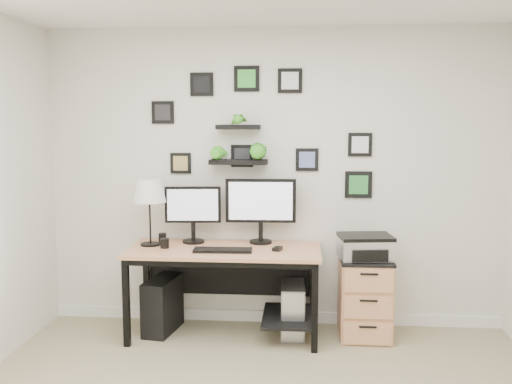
# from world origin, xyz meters

# --- Properties ---
(room) EXTENTS (4.00, 4.00, 4.00)m
(room) POSITION_xyz_m (0.00, 1.98, 0.05)
(room) COLOR tan
(room) RESTS_ON ground
(desk) EXTENTS (1.60, 0.70, 0.75)m
(desk) POSITION_xyz_m (-0.36, 1.67, 0.63)
(desk) COLOR tan
(desk) RESTS_ON ground
(monitor_left) EXTENTS (0.48, 0.21, 0.49)m
(monitor_left) POSITION_xyz_m (-0.69, 1.82, 1.04)
(monitor_left) COLOR black
(monitor_left) RESTS_ON desk
(monitor_right) EXTENTS (0.60, 0.20, 0.56)m
(monitor_right) POSITION_xyz_m (-0.10, 1.85, 1.08)
(monitor_right) COLOR black
(monitor_right) RESTS_ON desk
(keyboard) EXTENTS (0.48, 0.17, 0.02)m
(keyboard) POSITION_xyz_m (-0.39, 1.51, 0.76)
(keyboard) COLOR black
(keyboard) RESTS_ON desk
(mouse) EXTENTS (0.09, 0.11, 0.03)m
(mouse) POSITION_xyz_m (0.05, 1.59, 0.76)
(mouse) COLOR black
(mouse) RESTS_ON desk
(table_lamp) EXTENTS (0.28, 0.28, 0.56)m
(table_lamp) POSITION_xyz_m (-1.03, 1.70, 1.20)
(table_lamp) COLOR black
(table_lamp) RESTS_ON desk
(mug) EXTENTS (0.07, 0.07, 0.08)m
(mug) POSITION_xyz_m (-0.89, 1.60, 0.79)
(mug) COLOR black
(mug) RESTS_ON desk
(pen_cup) EXTENTS (0.07, 0.07, 0.09)m
(pen_cup) POSITION_xyz_m (-0.95, 1.80, 0.79)
(pen_cup) COLOR black
(pen_cup) RESTS_ON desk
(pc_tower_black) EXTENTS (0.28, 0.49, 0.46)m
(pc_tower_black) POSITION_xyz_m (-0.94, 1.68, 0.23)
(pc_tower_black) COLOR black
(pc_tower_black) RESTS_ON ground
(pc_tower_grey) EXTENTS (0.20, 0.44, 0.44)m
(pc_tower_grey) POSITION_xyz_m (0.18, 1.70, 0.22)
(pc_tower_grey) COLOR gray
(pc_tower_grey) RESTS_ON ground
(file_cabinet) EXTENTS (0.43, 0.53, 0.67)m
(file_cabinet) POSITION_xyz_m (0.78, 1.72, 0.34)
(file_cabinet) COLOR tan
(file_cabinet) RESTS_ON ground
(printer) EXTENTS (0.47, 0.39, 0.19)m
(printer) POSITION_xyz_m (0.78, 1.70, 0.77)
(printer) COLOR silver
(printer) RESTS_ON file_cabinet
(wall_decor) EXTENTS (1.93, 0.18, 1.14)m
(wall_decor) POSITION_xyz_m (-0.23, 1.93, 1.66)
(wall_decor) COLOR black
(wall_decor) RESTS_ON ground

